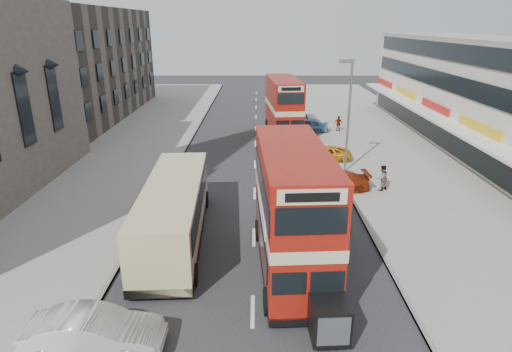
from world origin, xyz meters
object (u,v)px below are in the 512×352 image
(street_lamp, at_px, (348,109))
(bus_main, at_px, (293,210))
(car_right_b, at_px, (324,154))
(pedestrian_near, at_px, (382,178))
(pedestrian_far, at_px, (338,123))
(car_right_c, at_px, (307,125))
(bus_second, at_px, (284,107))
(coach, at_px, (174,210))
(car_right_a, at_px, (334,182))
(cyclist, at_px, (298,150))
(car_left_front, at_px, (94,333))

(street_lamp, xyz_separation_m, bus_main, (-4.83, -12.93, -1.94))
(car_right_b, bearing_deg, street_lamp, 21.29)
(street_lamp, height_order, bus_main, street_lamp)
(pedestrian_near, relative_size, pedestrian_far, 1.11)
(car_right_b, height_order, car_right_c, car_right_c)
(bus_main, bearing_deg, bus_second, -95.67)
(car_right_c, bearing_deg, coach, -14.41)
(coach, bearing_deg, pedestrian_near, 24.99)
(street_lamp, xyz_separation_m, car_right_a, (-1.37, -3.63, -4.12))
(car_right_b, relative_size, pedestrian_far, 2.72)
(street_lamp, distance_m, pedestrian_near, 5.58)
(bus_second, bearing_deg, car_right_a, 94.42)
(car_right_b, xyz_separation_m, cyclist, (-2.00, 0.97, 0.05))
(pedestrian_far, bearing_deg, coach, -130.43)
(cyclist, bearing_deg, car_right_b, -18.74)
(bus_main, bearing_deg, street_lamp, -113.74)
(car_right_a, bearing_deg, coach, -58.49)
(bus_main, distance_m, car_right_b, 16.50)
(pedestrian_near, bearing_deg, car_right_b, -98.26)
(pedestrian_near, bearing_deg, car_left_front, 16.43)
(bus_second, height_order, car_left_front, bus_second)
(street_lamp, xyz_separation_m, car_left_front, (-11.74, -18.13, -4.03))
(street_lamp, relative_size, bus_second, 0.84)
(car_left_front, bearing_deg, car_right_a, -36.01)
(street_lamp, xyz_separation_m, pedestrian_far, (1.78, 12.43, -3.87))
(bus_main, xyz_separation_m, pedestrian_far, (6.61, 25.36, -1.93))
(car_left_front, bearing_deg, cyclist, -22.04)
(bus_second, bearing_deg, pedestrian_near, 105.42)
(car_right_c, height_order, cyclist, cyclist)
(car_left_front, relative_size, pedestrian_near, 2.67)
(coach, xyz_separation_m, car_left_front, (-1.24, -7.89, -0.91))
(car_right_a, height_order, cyclist, cyclist)
(bus_second, distance_m, pedestrian_far, 6.03)
(bus_second, bearing_deg, cyclist, 91.43)
(street_lamp, bearing_deg, bus_second, 108.82)
(bus_second, bearing_deg, street_lamp, 103.86)
(car_right_c, xyz_separation_m, pedestrian_near, (3.12, -16.09, 0.28))
(bus_main, distance_m, pedestrian_far, 26.28)
(coach, xyz_separation_m, cyclist, (7.50, 14.17, -1.03))
(street_lamp, xyz_separation_m, car_right_c, (-1.40, 12.37, -4.06))
(bus_second, relative_size, cyclist, 5.07)
(street_lamp, bearing_deg, cyclist, 127.39)
(coach, height_order, pedestrian_far, coach)
(bus_main, xyz_separation_m, cyclist, (1.83, 16.86, -2.22))
(pedestrian_far, bearing_deg, car_right_b, -118.39)
(car_right_a, xyz_separation_m, car_right_b, (0.36, 6.58, -0.08))
(bus_second, xyz_separation_m, cyclist, (0.81, -7.27, -2.16))
(car_left_front, distance_m, car_right_b, 23.66)
(coach, distance_m, car_left_front, 8.04)
(car_right_a, bearing_deg, car_right_b, 172.49)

